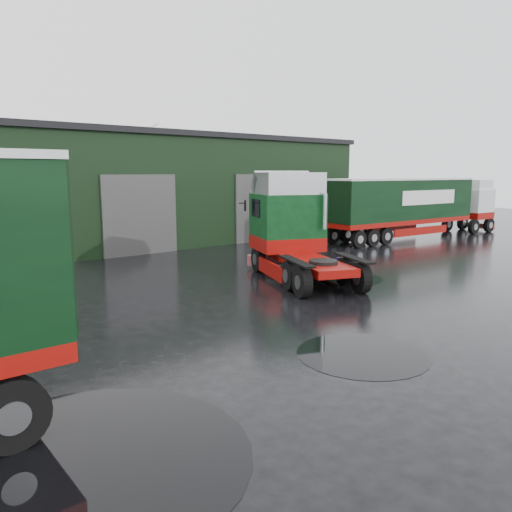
{
  "coord_description": "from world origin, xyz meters",
  "views": [
    {
      "loc": [
        -9.49,
        -8.86,
        4.1
      ],
      "look_at": [
        -0.34,
        2.12,
        1.7
      ],
      "focal_mm": 35.0,
      "sensor_mm": 36.0,
      "label": 1
    }
  ],
  "objects": [
    {
      "name": "ground",
      "position": [
        0.0,
        0.0,
        0.0
      ],
      "size": [
        100.0,
        100.0,
        0.0
      ],
      "primitive_type": "plane",
      "color": "black"
    },
    {
      "name": "warehouse",
      "position": [
        2.0,
        20.0,
        3.16
      ],
      "size": [
        32.4,
        12.4,
        6.3
      ],
      "color": "black",
      "rests_on": "ground"
    },
    {
      "name": "hero_tractor",
      "position": [
        3.84,
        4.25,
        2.08
      ],
      "size": [
        5.13,
        7.26,
        4.15
      ],
      "primitive_type": null,
      "rotation": [
        0.0,
        0.0,
        -0.38
      ],
      "color": "#083414",
      "rests_on": "ground"
    },
    {
      "name": "lorry_right",
      "position": [
        17.0,
        9.0,
        1.9
      ],
      "size": [
        14.59,
        3.68,
        3.79
      ],
      "primitive_type": null,
      "rotation": [
        0.0,
        0.0,
        -1.65
      ],
      "color": "silver",
      "rests_on": "ground"
    },
    {
      "name": "wash_bucket",
      "position": [
        7.58,
        5.7,
        0.16
      ],
      "size": [
        0.37,
        0.37,
        0.31
      ],
      "primitive_type": "cylinder",
      "rotation": [
        0.0,
        0.0,
        0.13
      ],
      "color": "#0B08BE",
      "rests_on": "ground"
    },
    {
      "name": "tree_back_b",
      "position": [
        10.0,
        30.0,
        3.75
      ],
      "size": [
        4.4,
        4.4,
        7.5
      ],
      "primitive_type": null,
      "color": "black",
      "rests_on": "ground"
    },
    {
      "name": "puddle_0",
      "position": [
        -0.68,
        -2.09,
        0.0
      ],
      "size": [
        3.01,
        3.01,
        0.01
      ],
      "primitive_type": "cylinder",
      "color": "black",
      "rests_on": "ground"
    },
    {
      "name": "puddle_1",
      "position": [
        5.38,
        3.64,
        0.0
      ],
      "size": [
        3.07,
        3.07,
        0.01
      ],
      "primitive_type": "cylinder",
      "color": "black",
      "rests_on": "ground"
    },
    {
      "name": "puddle_2",
      "position": [
        -7.17,
        -2.23,
        0.0
      ],
      "size": [
        4.87,
        4.87,
        0.01
      ],
      "primitive_type": "cylinder",
      "color": "black",
      "rests_on": "ground"
    }
  ]
}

